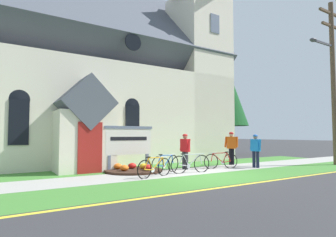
# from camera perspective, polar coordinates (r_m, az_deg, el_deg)

# --- Properties ---
(ground) EXTENTS (140.00, 140.00, 0.00)m
(ground) POSITION_cam_1_polar(r_m,az_deg,el_deg) (14.27, -2.55, -9.68)
(ground) COLOR #333335
(sidewalk_slab) EXTENTS (32.00, 2.05, 0.01)m
(sidewalk_slab) POSITION_cam_1_polar(r_m,az_deg,el_deg) (11.59, -0.40, -11.14)
(sidewalk_slab) COLOR #A8A59E
(sidewalk_slab) RESTS_ON ground
(grass_verge) EXTENTS (32.00, 2.30, 0.01)m
(grass_verge) POSITION_cam_1_polar(r_m,az_deg,el_deg) (9.83, 6.49, -12.53)
(grass_verge) COLOR #427F33
(grass_verge) RESTS_ON ground
(church_lawn) EXTENTS (24.00, 2.25, 0.01)m
(church_lawn) POSITION_cam_1_polar(r_m,az_deg,el_deg) (13.44, -5.33, -10.04)
(church_lawn) COLOR #427F33
(church_lawn) RESTS_ON ground
(curb_paint_stripe) EXTENTS (28.00, 0.16, 0.01)m
(curb_paint_stripe) POSITION_cam_1_polar(r_m,az_deg,el_deg) (8.87, 11.91, -13.50)
(curb_paint_stripe) COLOR yellow
(curb_paint_stripe) RESTS_ON ground
(church_building) EXTENTS (15.16, 12.36, 12.70)m
(church_building) POSITION_cam_1_polar(r_m,az_deg,el_deg) (19.39, -12.41, 6.69)
(church_building) COLOR beige
(church_building) RESTS_ON ground
(church_sign) EXTENTS (2.29, 0.15, 1.96)m
(church_sign) POSITION_cam_1_polar(r_m,az_deg,el_deg) (12.55, -8.02, -4.66)
(church_sign) COLOR slate
(church_sign) RESTS_ON ground
(flower_bed) EXTENTS (2.45, 2.45, 0.34)m
(flower_bed) POSITION_cam_1_polar(r_m,az_deg,el_deg) (12.16, -7.06, -10.36)
(flower_bed) COLOR #382319
(flower_bed) RESTS_ON ground
(bicycle_red) EXTENTS (1.62, 0.54, 0.81)m
(bicycle_red) POSITION_cam_1_polar(r_m,az_deg,el_deg) (13.38, 10.80, -8.47)
(bicycle_red) COLOR black
(bicycle_red) RESTS_ON ground
(bicycle_black) EXTENTS (1.66, 0.61, 0.81)m
(bicycle_black) POSITION_cam_1_polar(r_m,az_deg,el_deg) (11.63, -0.52, -9.26)
(bicycle_black) COLOR black
(bicycle_black) RESTS_ON ground
(bicycle_blue) EXTENTS (1.79, 0.30, 0.84)m
(bicycle_blue) POSITION_cam_1_polar(r_m,az_deg,el_deg) (11.70, 4.61, -9.17)
(bicycle_blue) COLOR black
(bicycle_blue) RESTS_ON ground
(bicycle_silver) EXTENTS (1.69, 0.51, 0.81)m
(bicycle_silver) POSITION_cam_1_polar(r_m,az_deg,el_deg) (10.52, -2.76, -9.96)
(bicycle_silver) COLOR black
(bicycle_silver) RESTS_ON ground
(cyclist_in_red_jersey) EXTENTS (0.27, 0.69, 1.59)m
(cyclist_in_red_jersey) POSITION_cam_1_polar(r_m,az_deg,el_deg) (14.04, 17.47, -5.86)
(cyclist_in_red_jersey) COLOR #191E38
(cyclist_in_red_jersey) RESTS_ON ground
(cyclist_in_blue_jersey) EXTENTS (0.52, 0.54, 1.72)m
(cyclist_in_blue_jersey) POSITION_cam_1_polar(r_m,az_deg,el_deg) (15.09, 12.84, -5.37)
(cyclist_in_blue_jersey) COLOR black
(cyclist_in_blue_jersey) RESTS_ON ground
(cyclist_in_yellow_jersey) EXTENTS (0.29, 0.77, 1.62)m
(cyclist_in_yellow_jersey) POSITION_cam_1_polar(r_m,az_deg,el_deg) (12.82, 3.52, -6.18)
(cyclist_in_yellow_jersey) COLOR #2D2D33
(cyclist_in_yellow_jersey) RESTS_ON ground
(utility_pole) EXTENTS (3.12, 0.28, 8.75)m
(utility_pole) POSITION_cam_1_polar(r_m,az_deg,el_deg) (17.42, 30.52, 7.94)
(utility_pole) COLOR brown
(utility_pole) RESTS_ON ground
(roadside_conifer) EXTENTS (3.54, 3.54, 7.52)m
(roadside_conifer) POSITION_cam_1_polar(r_m,az_deg,el_deg) (22.83, 11.67, 5.08)
(roadside_conifer) COLOR #3D2D1E
(roadside_conifer) RESTS_ON ground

